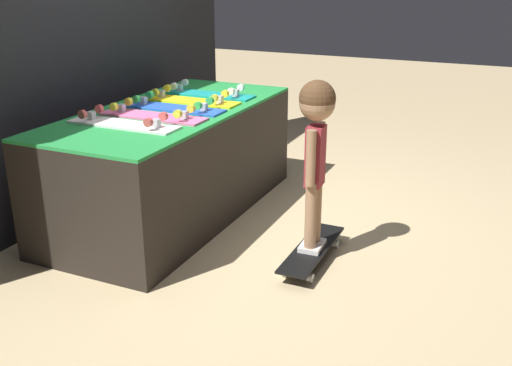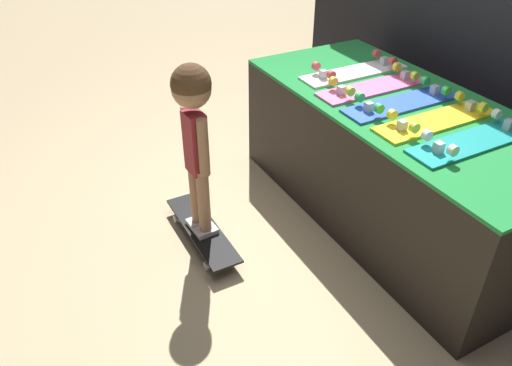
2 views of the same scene
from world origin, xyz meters
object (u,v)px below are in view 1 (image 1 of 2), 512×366
(skateboard_white_on_rack, at_px, (123,123))
(child, at_px, (316,134))
(skateboard_blue_on_rack, at_px, (173,107))
(skateboard_teal_on_rack, at_px, (207,93))
(skateboard_pink_on_rack, at_px, (153,115))
(skateboard_yellow_on_rack, at_px, (190,100))
(skateboard_on_floor, at_px, (312,250))

(skateboard_white_on_rack, xyz_separation_m, child, (0.19, -1.18, 0.02))
(skateboard_blue_on_rack, relative_size, skateboard_teal_on_rack, 1.00)
(child, bearing_deg, skateboard_pink_on_rack, 83.81)
(skateboard_blue_on_rack, height_order, skateboard_yellow_on_rack, same)
(skateboard_pink_on_rack, xyz_separation_m, skateboard_on_floor, (-0.06, -1.13, -0.71))
(skateboard_blue_on_rack, xyz_separation_m, skateboard_teal_on_rack, (0.50, 0.01, 0.00))
(skateboard_yellow_on_rack, relative_size, skateboard_teal_on_rack, 1.00)
(skateboard_on_floor, relative_size, child, 0.72)
(skateboard_blue_on_rack, distance_m, skateboard_teal_on_rack, 0.50)
(skateboard_pink_on_rack, distance_m, skateboard_yellow_on_rack, 0.50)
(skateboard_yellow_on_rack, xyz_separation_m, child, (-0.55, -1.14, 0.02))
(skateboard_blue_on_rack, bearing_deg, skateboard_on_floor, -105.11)
(skateboard_pink_on_rack, relative_size, skateboard_blue_on_rack, 1.00)
(skateboard_blue_on_rack, bearing_deg, skateboard_white_on_rack, 174.50)
(skateboard_pink_on_rack, distance_m, skateboard_blue_on_rack, 0.25)
(skateboard_white_on_rack, bearing_deg, child, -80.65)
(skateboard_yellow_on_rack, distance_m, child, 1.27)
(skateboard_pink_on_rack, height_order, skateboard_teal_on_rack, same)
(skateboard_pink_on_rack, bearing_deg, child, -92.81)
(child, bearing_deg, skateboard_on_floor, 0.00)
(skateboard_on_floor, xyz_separation_m, child, (0.00, 0.00, 0.73))
(skateboard_teal_on_rack, distance_m, skateboard_on_floor, 1.57)
(skateboard_pink_on_rack, relative_size, skateboard_yellow_on_rack, 1.00)
(skateboard_on_floor, bearing_deg, skateboard_pink_on_rack, 87.19)
(skateboard_pink_on_rack, xyz_separation_m, child, (-0.06, -1.13, 0.02))
(skateboard_teal_on_rack, xyz_separation_m, child, (-0.80, -1.14, 0.02))
(skateboard_white_on_rack, xyz_separation_m, skateboard_yellow_on_rack, (0.75, -0.04, 0.00))
(skateboard_yellow_on_rack, bearing_deg, skateboard_white_on_rack, 177.29)
(skateboard_yellow_on_rack, relative_size, skateboard_on_floor, 0.99)
(skateboard_white_on_rack, relative_size, skateboard_teal_on_rack, 1.00)
(skateboard_pink_on_rack, xyz_separation_m, skateboard_blue_on_rack, (0.25, -0.00, 0.00))
(skateboard_teal_on_rack, relative_size, skateboard_on_floor, 0.99)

